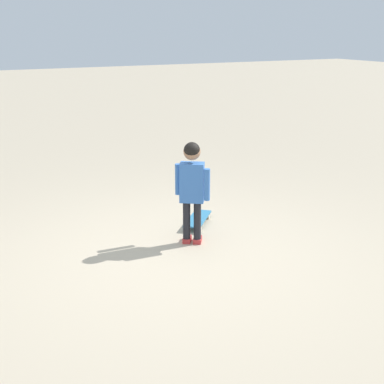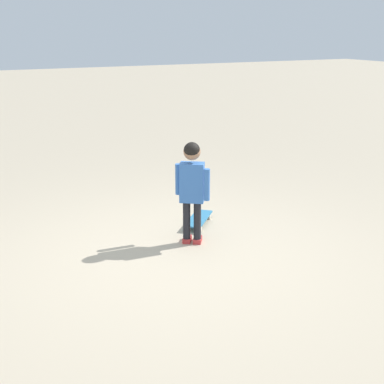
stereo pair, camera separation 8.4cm
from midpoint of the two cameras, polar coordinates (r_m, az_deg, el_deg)
name	(u,v)px [view 2 (the right image)]	position (r m, az deg, el deg)	size (l,w,h in m)	color
ground_plane	(173,256)	(5.21, -1.64, -6.85)	(50.00, 50.00, 0.00)	tan
child_person	(192,182)	(5.29, 0.46, 1.10)	(0.28, 0.37, 1.06)	black
skateboard	(198,219)	(5.99, 1.09, -2.93)	(0.53, 0.55, 0.07)	teal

